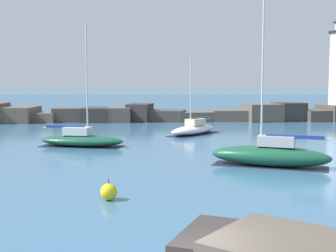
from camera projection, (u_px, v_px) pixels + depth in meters
name	position (u px, v px, depth m)	size (l,w,h in m)	color
open_sea_beyond	(150.00, 101.00, 121.01)	(400.00, 116.00, 0.01)	#2D5B7F
breakwater_jetty	(153.00, 114.00, 61.39)	(59.37, 6.67, 2.54)	brown
sailboat_moored_0	(194.00, 129.00, 46.85)	(6.10, 6.79, 7.58)	white
sailboat_moored_1	(270.00, 155.00, 29.40)	(7.68, 4.73, 10.67)	#195138
sailboat_moored_3	(81.00, 139.00, 38.29)	(7.42, 4.00, 9.84)	#195138
mooring_buoy_orange_near	(109.00, 192.00, 21.14)	(0.77, 0.77, 0.97)	yellow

